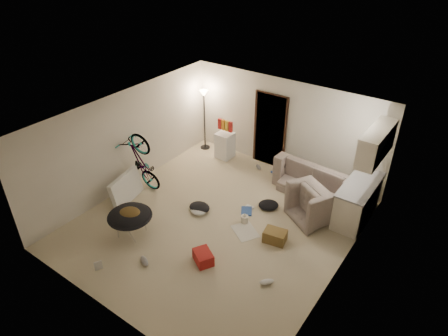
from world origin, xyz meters
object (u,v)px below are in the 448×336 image
Objects in this scene: bicycle at (143,174)px; tv_box at (126,188)px; floor_lamp at (204,107)px; sofa at (316,181)px; saucer_chair at (130,219)px; kitchen_counter at (357,202)px; drink_case_a at (275,236)px; drink_case_b at (203,257)px; armchair at (320,205)px; juicer at (245,219)px; mini_fridge at (225,145)px.

bicycle is 0.59m from tv_box.
floor_lamp reaches higher than bicycle.
sofa is 1.22× the size of bicycle.
saucer_chair is at bearing 60.11° from sofa.
kitchen_counter reaches higher than drink_case_a.
tv_box is 2.86m from drink_case_b.
armchair reaches higher than juicer.
kitchen_counter reaches higher than drink_case_b.
juicer is (-0.78, -2.07, -0.20)m from sofa.
sofa is 4.31m from bicycle.
floor_lamp is 1.83× the size of armchair.
bicycle is 2.83m from juicer.
armchair is 3.50m from mini_fridge.
saucer_chair reaches higher than drink_case_a.
sofa is 4.58m from saucer_chair.
floor_lamp reaches higher than mini_fridge.
mini_fridge is (-4.03, 0.55, -0.06)m from kitchen_counter.
kitchen_counter is at bearing 16.12° from tv_box.
armchair is 2.14× the size of drink_case_a.
mini_fridge is at bearing -7.15° from floor_lamp.
drink_case_b is at bearing 95.68° from armchair.
sofa is at bearing 69.43° from juicer.
bicycle reaches higher than drink_case_a.
armchair is 0.58× the size of bicycle.
armchair is 0.96× the size of tv_box.
drink_case_b is (2.89, -3.78, -1.18)m from floor_lamp.
saucer_chair is 1.30m from tv_box.
kitchen_counter reaches higher than saucer_chair.
kitchen_counter is 5.13m from bicycle.
tv_box is at bearing 58.27° from armchair.
saucer_chair is 2.50m from juicer.
floor_lamp is 1.91× the size of saucer_chair.
sofa reaches higher than drink_case_a.
armchair is (-0.68, -0.46, -0.12)m from kitchen_counter.
armchair is at bearing 95.20° from drink_case_b.
bicycle is (-3.56, -2.43, 0.14)m from sofa.
mini_fridge reaches higher than drink_case_b.
juicer is (1.76, 1.75, -0.30)m from saucer_chair.
mini_fridge is at bearing 131.27° from drink_case_a.
armchair is at bearing -14.60° from mini_fridge.
drink_case_a is (-1.09, -1.77, -0.31)m from kitchen_counter.
sofa is at bearing 108.28° from drink_case_b.
tv_box is 2.44× the size of drink_case_b.
tv_box is at bearing 141.65° from saucer_chair.
mini_fridge reaches higher than tv_box.
mini_fridge is at bearing 172.23° from kitchen_counter.
floor_lamp is 3.35m from tv_box.
kitchen_counter is at bearing -7.66° from floor_lamp.
tv_box reaches higher than saucer_chair.
drink_case_a is at bearing -121.54° from kitchen_counter.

